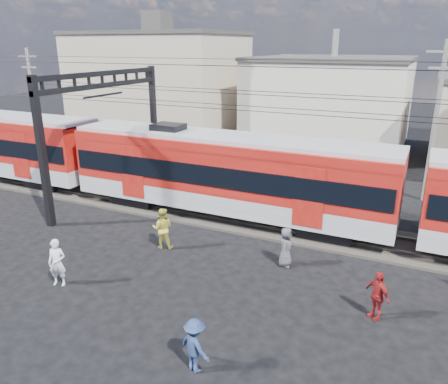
{
  "coord_description": "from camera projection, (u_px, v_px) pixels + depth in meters",
  "views": [
    {
      "loc": [
        5.74,
        -10.44,
        8.26
      ],
      "look_at": [
        -1.56,
        5.0,
        2.45
      ],
      "focal_mm": 35.0,
      "sensor_mm": 36.0,
      "label": 1
    }
  ],
  "objects": [
    {
      "name": "pedestrian_c",
      "position": [
        195.0,
        346.0,
        11.41
      ],
      "size": [
        1.14,
        0.89,
        1.55
      ],
      "primitive_type": "imported",
      "rotation": [
        0.0,
        0.0,
        2.79
      ],
      "color": "navy",
      "rests_on": "ground"
    },
    {
      "name": "ground",
      "position": [
        201.0,
        317.0,
        13.91
      ],
      "size": [
        120.0,
        120.0,
        0.0
      ],
      "primitive_type": "plane",
      "color": "black",
      "rests_on": "ground"
    },
    {
      "name": "pedestrian_a",
      "position": [
        57.0,
        263.0,
        15.52
      ],
      "size": [
        0.74,
        0.61,
        1.76
      ],
      "primitive_type": "imported",
      "rotation": [
        0.0,
        0.0,
        0.33
      ],
      "color": "silver",
      "rests_on": "ground"
    },
    {
      "name": "rail_near",
      "position": [
        275.0,
        229.0,
        20.06
      ],
      "size": [
        70.0,
        0.12,
        0.12
      ],
      "primitive_type": "cube",
      "color": "#59544C",
      "rests_on": "track_bed"
    },
    {
      "name": "catenary",
      "position": [
        125.0,
        107.0,
        22.6
      ],
      "size": [
        70.0,
        9.3,
        7.52
      ],
      "color": "black",
      "rests_on": "ground"
    },
    {
      "name": "building_west",
      "position": [
        160.0,
        86.0,
        39.83
      ],
      "size": [
        14.28,
        10.2,
        9.3
      ],
      "color": "#BAA48E",
      "rests_on": "ground"
    },
    {
      "name": "rail_far",
      "position": [
        285.0,
        218.0,
        21.34
      ],
      "size": [
        70.0,
        0.12,
        0.12
      ],
      "primitive_type": "cube",
      "color": "#59544C",
      "rests_on": "track_bed"
    },
    {
      "name": "utility_pole_west",
      "position": [
        33.0,
        99.0,
        33.42
      ],
      "size": [
        1.8,
        0.24,
        8.0
      ],
      "color": "slate",
      "rests_on": "ground"
    },
    {
      "name": "building_midwest",
      "position": [
        331.0,
        102.0,
        36.66
      ],
      "size": [
        12.24,
        12.24,
        7.3
      ],
      "color": "beige",
      "rests_on": "ground"
    },
    {
      "name": "pedestrian_d",
      "position": [
        377.0,
        295.0,
        13.63
      ],
      "size": [
        0.99,
        0.91,
        1.63
      ],
      "primitive_type": "imported",
      "rotation": [
        0.0,
        0.0,
        -0.69
      ],
      "color": "maroon",
      "rests_on": "ground"
    },
    {
      "name": "commuter_train",
      "position": [
        230.0,
        172.0,
        21.06
      ],
      "size": [
        50.3,
        3.08,
        4.17
      ],
      "color": "black",
      "rests_on": "ground"
    },
    {
      "name": "pedestrian_b",
      "position": [
        163.0,
        228.0,
        18.38
      ],
      "size": [
        1.06,
        0.96,
        1.79
      ],
      "primitive_type": "imported",
      "rotation": [
        0.0,
        0.0,
        3.54
      ],
      "color": "gold",
      "rests_on": "ground"
    },
    {
      "name": "pedestrian_e",
      "position": [
        286.0,
        247.0,
        16.89
      ],
      "size": [
        0.56,
        0.81,
        1.6
      ],
      "primitive_type": "imported",
      "rotation": [
        0.0,
        0.0,
        1.63
      ],
      "color": "#47484C",
      "rests_on": "ground"
    },
    {
      "name": "track_bed",
      "position": [
        280.0,
        226.0,
        20.74
      ],
      "size": [
        70.0,
        3.4,
        0.12
      ],
      "primitive_type": "cube",
      "color": "#2D2823",
      "rests_on": "ground"
    },
    {
      "name": "utility_pole_mid",
      "position": [
        436.0,
        119.0,
        22.87
      ],
      "size": [
        1.8,
        0.24,
        8.5
      ],
      "color": "slate",
      "rests_on": "ground"
    }
  ]
}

